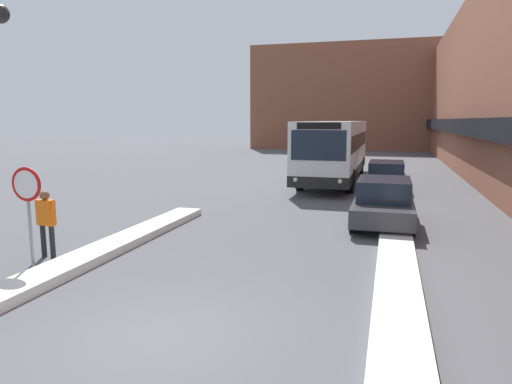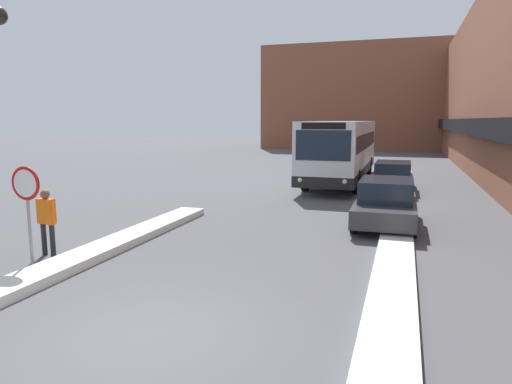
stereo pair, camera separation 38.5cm
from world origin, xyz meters
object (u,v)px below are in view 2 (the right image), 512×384
city_bus (342,149)px  parked_car_front (386,203)px  stop_sign (27,195)px  pedestrian (47,216)px  parked_car_back (393,176)px

city_bus → parked_car_front: size_ratio=2.94×
city_bus → stop_sign: (-4.70, -17.44, -0.09)m
city_bus → pedestrian: size_ratio=7.32×
city_bus → stop_sign: size_ratio=5.21×
parked_car_back → stop_sign: 16.84m
parked_car_front → stop_sign: bearing=-136.4°
parked_car_front → parked_car_back: size_ratio=0.89×
stop_sign → parked_car_front: bearing=43.6°
stop_sign → pedestrian: stop_sign is taller
parked_car_back → pedestrian: size_ratio=2.79×
stop_sign → pedestrian: (-0.44, 1.01, -0.71)m
city_bus → pedestrian: city_bus is taller
city_bus → parked_car_front: city_bus is taller
parked_car_back → pedestrian: 16.13m
city_bus → parked_car_back: (2.80, -2.39, -1.11)m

